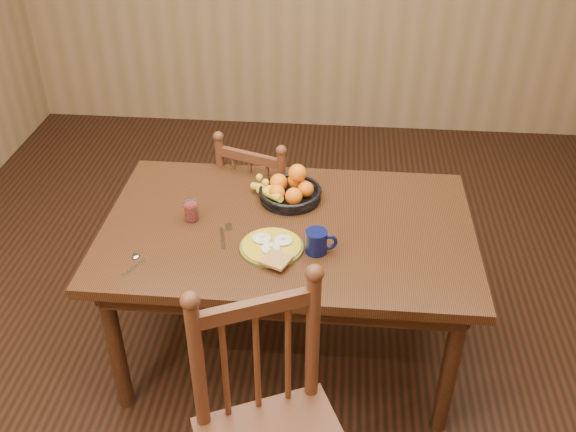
# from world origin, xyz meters

# --- Properties ---
(room) EXTENTS (4.52, 5.02, 2.72)m
(room) POSITION_xyz_m (0.00, 0.00, 1.35)
(room) COLOR black
(room) RESTS_ON ground
(dining_table) EXTENTS (1.60, 1.00, 0.75)m
(dining_table) POSITION_xyz_m (0.00, 0.00, 0.67)
(dining_table) COLOR black
(dining_table) RESTS_ON ground
(chair_far) EXTENTS (0.52, 0.51, 0.91)m
(chair_far) POSITION_xyz_m (-0.18, 0.56, 0.44)
(chair_far) COLOR #472615
(chair_far) RESTS_ON ground
(breakfast_plate) EXTENTS (0.26, 0.30, 0.04)m
(breakfast_plate) POSITION_xyz_m (-0.05, -0.17, 0.76)
(breakfast_plate) COLOR #59601E
(breakfast_plate) RESTS_ON dining_table
(fork) EXTENTS (0.05, 0.18, 0.00)m
(fork) POSITION_xyz_m (-0.26, -0.09, 0.75)
(fork) COLOR silver
(fork) RESTS_ON dining_table
(spoon) EXTENTS (0.07, 0.15, 0.01)m
(spoon) POSITION_xyz_m (-0.59, -0.30, 0.75)
(spoon) COLOR silver
(spoon) RESTS_ON dining_table
(coffee_mug) EXTENTS (0.13, 0.09, 0.10)m
(coffee_mug) POSITION_xyz_m (0.14, -0.17, 0.80)
(coffee_mug) COLOR #0A0E37
(coffee_mug) RESTS_ON dining_table
(juice_glass) EXTENTS (0.06, 0.06, 0.09)m
(juice_glass) POSITION_xyz_m (-0.42, 0.01, 0.79)
(juice_glass) COLOR silver
(juice_glass) RESTS_ON dining_table
(fruit_bowl) EXTENTS (0.32, 0.29, 0.17)m
(fruit_bowl) POSITION_xyz_m (-0.01, 0.21, 0.80)
(fruit_bowl) COLOR black
(fruit_bowl) RESTS_ON dining_table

